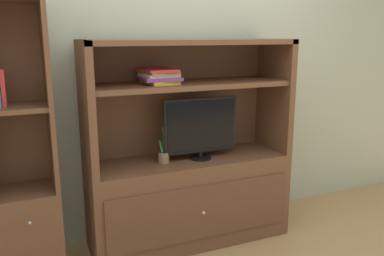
# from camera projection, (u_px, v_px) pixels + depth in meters

# --- Properties ---
(painted_rear_wall) EXTENTS (6.00, 0.10, 2.80)m
(painted_rear_wall) POSITION_uv_depth(u_px,v_px,m) (172.00, 60.00, 3.20)
(painted_rear_wall) COLOR #ADB29E
(painted_rear_wall) RESTS_ON ground_plane
(media_console) EXTENTS (1.54, 0.52, 1.56)m
(media_console) POSITION_uv_depth(u_px,v_px,m) (189.00, 179.00, 3.09)
(media_console) COLOR brown
(media_console) RESTS_ON ground_plane
(tv_monitor) EXTENTS (0.58, 0.17, 0.47)m
(tv_monitor) POSITION_uv_depth(u_px,v_px,m) (201.00, 127.00, 2.99)
(tv_monitor) COLOR black
(tv_monitor) RESTS_ON media_console
(potted_plant) EXTENTS (0.08, 0.08, 0.27)m
(potted_plant) POSITION_uv_depth(u_px,v_px,m) (164.00, 155.00, 2.94)
(potted_plant) COLOR #8C7251
(potted_plant) RESTS_ON media_console
(magazine_stack) EXTENTS (0.27, 0.32, 0.11)m
(magazine_stack) POSITION_uv_depth(u_px,v_px,m) (159.00, 76.00, 2.82)
(magazine_stack) COLOR gold
(magazine_stack) RESTS_ON media_console
(bookshelf_tall) EXTENTS (0.40, 0.39, 1.82)m
(bookshelf_tall) POSITION_uv_depth(u_px,v_px,m) (27.00, 187.00, 2.63)
(bookshelf_tall) COLOR brown
(bookshelf_tall) RESTS_ON ground_plane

